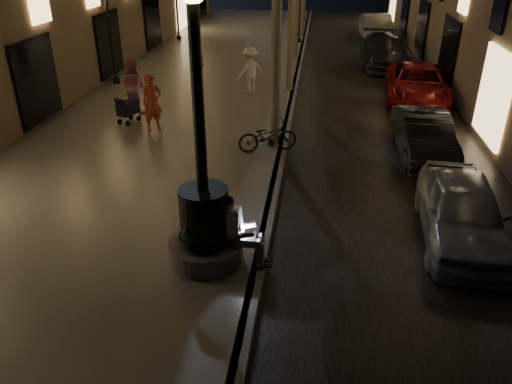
# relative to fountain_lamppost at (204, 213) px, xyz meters

# --- Properties ---
(ground) EXTENTS (120.00, 120.00, 0.00)m
(ground) POSITION_rel_fountain_lamppost_xyz_m (1.00, 13.00, -1.21)
(ground) COLOR black
(ground) RESTS_ON ground
(cobble_lane) EXTENTS (6.00, 45.00, 0.02)m
(cobble_lane) POSITION_rel_fountain_lamppost_xyz_m (4.00, 13.00, -1.20)
(cobble_lane) COLOR black
(cobble_lane) RESTS_ON ground
(promenade) EXTENTS (8.00, 45.00, 0.20)m
(promenade) POSITION_rel_fountain_lamppost_xyz_m (-3.00, 13.00, -1.11)
(promenade) COLOR slate
(promenade) RESTS_ON ground
(curb_strip) EXTENTS (0.25, 45.00, 0.20)m
(curb_strip) POSITION_rel_fountain_lamppost_xyz_m (1.00, 13.00, -1.11)
(curb_strip) COLOR #59595B
(curb_strip) RESTS_ON ground
(fountain_lamppost) EXTENTS (1.40, 1.40, 5.21)m
(fountain_lamppost) POSITION_rel_fountain_lamppost_xyz_m (0.00, 0.00, 0.00)
(fountain_lamppost) COLOR #59595B
(fountain_lamppost) RESTS_ON promenade
(seated_man_laptop) EXTENTS (1.02, 0.35, 1.39)m
(seated_man_laptop) POSITION_rel_fountain_lamppost_xyz_m (0.61, -0.00, -0.28)
(seated_man_laptop) COLOR gray
(seated_man_laptop) RESTS_ON promenade
(lamp_curb_a) EXTENTS (0.36, 0.36, 4.81)m
(lamp_curb_a) POSITION_rel_fountain_lamppost_xyz_m (0.70, 6.00, 2.02)
(lamp_curb_a) COLOR black
(lamp_curb_a) RESTS_ON promenade
(lamp_curb_b) EXTENTS (0.36, 0.36, 4.81)m
(lamp_curb_b) POSITION_rel_fountain_lamppost_xyz_m (0.70, 14.00, 2.02)
(lamp_curb_b) COLOR black
(lamp_curb_b) RESTS_ON promenade
(lamp_left_b) EXTENTS (0.36, 0.36, 4.81)m
(lamp_left_b) POSITION_rel_fountain_lamppost_xyz_m (-6.40, 12.00, 2.02)
(lamp_left_b) COLOR black
(lamp_left_b) RESTS_ON promenade
(stroller) EXTENTS (0.62, 0.98, 1.00)m
(stroller) POSITION_rel_fountain_lamppost_xyz_m (-4.17, 7.32, -0.51)
(stroller) COLOR black
(stroller) RESTS_ON promenade
(car_front) EXTENTS (1.84, 4.01, 1.33)m
(car_front) POSITION_rel_fountain_lamppost_xyz_m (5.00, 1.67, -0.55)
(car_front) COLOR #A9ADB1
(car_front) RESTS_ON ground
(car_second) EXTENTS (1.44, 3.86, 1.26)m
(car_second) POSITION_rel_fountain_lamppost_xyz_m (5.00, 6.16, -0.58)
(car_second) COLOR black
(car_second) RESTS_ON ground
(car_third) EXTENTS (2.65, 5.00, 1.34)m
(car_third) POSITION_rel_fountain_lamppost_xyz_m (5.71, 11.77, -0.54)
(car_third) COLOR maroon
(car_third) RESTS_ON ground
(car_rear) EXTENTS (2.12, 5.01, 1.44)m
(car_rear) POSITION_rel_fountain_lamppost_xyz_m (5.04, 17.40, -0.49)
(car_rear) COLOR #303035
(car_rear) RESTS_ON ground
(car_fifth) EXTENTS (1.81, 4.63, 1.50)m
(car_fifth) POSITION_rel_fountain_lamppost_xyz_m (5.27, 24.27, -0.46)
(car_fifth) COLOR gray
(car_fifth) RESTS_ON ground
(pedestrian_red) EXTENTS (0.76, 0.72, 1.75)m
(pedestrian_red) POSITION_rel_fountain_lamppost_xyz_m (-3.14, 6.81, -0.13)
(pedestrian_red) COLOR #AB3B22
(pedestrian_red) RESTS_ON promenade
(pedestrian_pink) EXTENTS (1.08, 0.96, 1.85)m
(pedestrian_pink) POSITION_rel_fountain_lamppost_xyz_m (-4.34, 8.46, -0.09)
(pedestrian_pink) COLOR #BF6576
(pedestrian_pink) RESTS_ON promenade
(pedestrian_white) EXTENTS (1.29, 1.22, 1.75)m
(pedestrian_white) POSITION_rel_fountain_lamppost_xyz_m (-0.68, 11.36, -0.13)
(pedestrian_white) COLOR white
(pedestrian_white) RESTS_ON promenade
(pedestrian_blue) EXTENTS (0.84, 0.98, 1.58)m
(pedestrian_blue) POSITION_rel_fountain_lamppost_xyz_m (-3.04, 12.69, -0.22)
(pedestrian_blue) COLOR navy
(pedestrian_blue) RESTS_ON promenade
(bicycle) EXTENTS (1.80, 1.13, 0.89)m
(bicycle) POSITION_rel_fountain_lamppost_xyz_m (0.60, 5.49, -0.57)
(bicycle) COLOR black
(bicycle) RESTS_ON promenade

